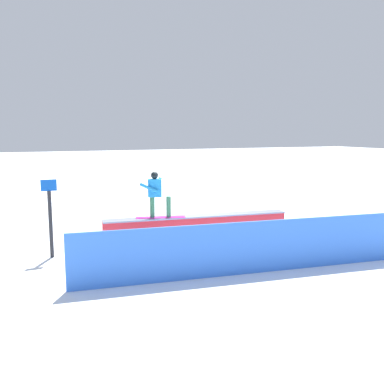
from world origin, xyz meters
name	(u,v)px	position (x,y,z in m)	size (l,w,h in m)	color
ground_plane	(197,239)	(0.00, 0.00, 0.00)	(120.00, 120.00, 0.00)	white
grind_box	(197,229)	(0.00, 0.00, 0.35)	(5.79, 1.17, 0.77)	red
snowboarder	(156,193)	(1.27, -0.18, 1.52)	(1.49, 0.68, 1.39)	#C3228E
safety_fence	(254,247)	(0.00, 3.33, 0.63)	(8.56, 0.06, 1.26)	#3876EC
trail_marker	(50,216)	(4.32, 0.15, 1.12)	(0.40, 0.10, 2.09)	#262628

